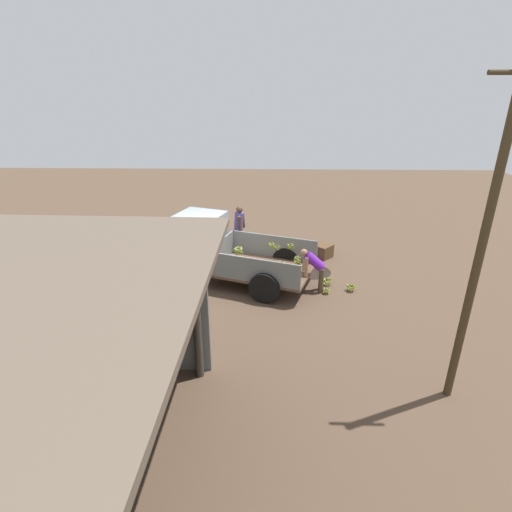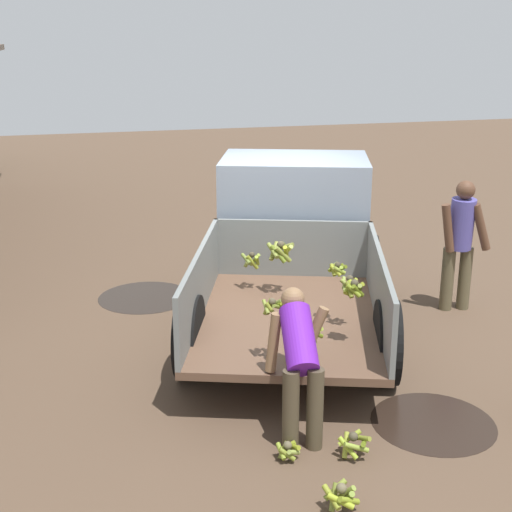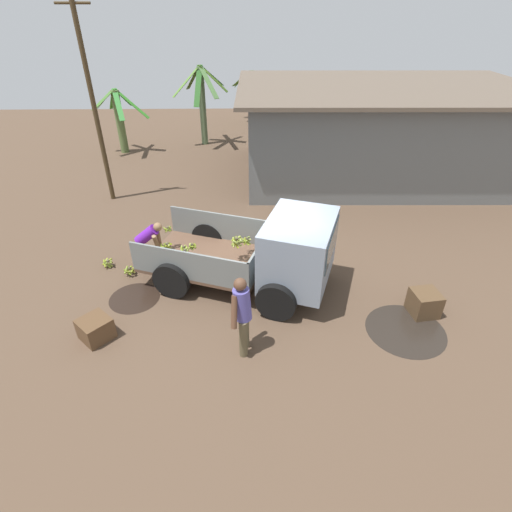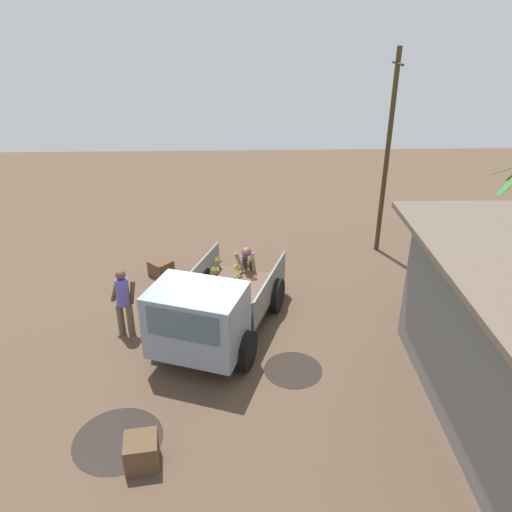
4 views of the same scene
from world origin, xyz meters
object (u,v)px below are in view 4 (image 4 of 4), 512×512
banana_bunch_on_ground_1 (235,272)px  wooden_crate_0 (161,268)px  wooden_crate_1 (142,452)px  utility_pole (387,153)px  person_foreground_visitor (123,300)px  person_worker_loading (248,260)px  banana_bunch_on_ground_2 (254,275)px  cargo_truck (206,315)px  banana_bunch_on_ground_0 (248,262)px

banana_bunch_on_ground_1 → wooden_crate_0: size_ratio=0.52×
banana_bunch_on_ground_1 → wooden_crate_1: (6.58, -1.54, 0.13)m
utility_pole → wooden_crate_1: utility_pole is taller
person_foreground_visitor → person_worker_loading: 3.71m
wooden_crate_1 → wooden_crate_0: bearing=-174.9°
banana_bunch_on_ground_2 → wooden_crate_1: size_ratio=0.38×
cargo_truck → banana_bunch_on_ground_0: 4.34m
utility_pole → person_worker_loading: utility_pole is taller
utility_pole → wooden_crate_0: bearing=-76.9°
banana_bunch_on_ground_0 → wooden_crate_1: 7.46m
banana_bunch_on_ground_0 → wooden_crate_0: 2.55m
banana_bunch_on_ground_0 → wooden_crate_1: wooden_crate_1 is taller
cargo_truck → person_foreground_visitor: 2.08m
wooden_crate_1 → banana_bunch_on_ground_0: bearing=165.2°
person_worker_loading → wooden_crate_1: 6.45m
cargo_truck → person_worker_loading: size_ratio=3.68×
cargo_truck → wooden_crate_0: bearing=-137.9°
person_foreground_visitor → person_worker_loading: size_ratio=1.33×
utility_pole → banana_bunch_on_ground_2: (1.78, -3.97, -3.01)m
banana_bunch_on_ground_0 → banana_bunch_on_ground_2: (0.73, 0.18, -0.03)m
cargo_truck → person_foreground_visitor: bearing=-92.1°
cargo_truck → wooden_crate_1: cargo_truck is taller
banana_bunch_on_ground_2 → banana_bunch_on_ground_1: bearing=-100.7°
utility_pole → person_foreground_visitor: size_ratio=3.60×
banana_bunch_on_ground_0 → banana_bunch_on_ground_1: bearing=-30.1°
cargo_truck → wooden_crate_1: bearing=2.3°
banana_bunch_on_ground_1 → banana_bunch_on_ground_2: banana_bunch_on_ground_1 is taller
utility_pole → wooden_crate_1: 10.62m
wooden_crate_0 → wooden_crate_1: bearing=5.1°
cargo_truck → wooden_crate_1: (3.06, -0.94, -0.71)m
cargo_truck → wooden_crate_0: 4.03m
wooden_crate_0 → wooden_crate_1: wooden_crate_1 is taller
cargo_truck → person_worker_loading: cargo_truck is taller
cargo_truck → wooden_crate_1: 3.28m
banana_bunch_on_ground_1 → wooden_crate_0: wooden_crate_0 is taller
banana_bunch_on_ground_0 → banana_bunch_on_ground_1: 0.73m
utility_pole → wooden_crate_1: (8.26, -6.05, -2.84)m
person_foreground_visitor → wooden_crate_1: (3.82, 1.00, -0.66)m
banana_bunch_on_ground_2 → wooden_crate_1: (6.48, -2.08, 0.17)m
wooden_crate_0 → banana_bunch_on_ground_0: bearing=101.3°
banana_bunch_on_ground_0 → cargo_truck: bearing=-13.1°
person_worker_loading → banana_bunch_on_ground_2: 0.76m
person_foreground_visitor → person_worker_loading: person_foreground_visitor is taller
cargo_truck → banana_bunch_on_ground_0: size_ratio=16.97×
person_foreground_visitor → banana_bunch_on_ground_0: person_foreground_visitor is taller
banana_bunch_on_ground_2 → banana_bunch_on_ground_0: bearing=-166.4°
cargo_truck → wooden_crate_0: size_ratio=8.38×
utility_pole → banana_bunch_on_ground_2: 5.29m
cargo_truck → utility_pole: bearing=154.8°
person_worker_loading → wooden_crate_1: person_worker_loading is taller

